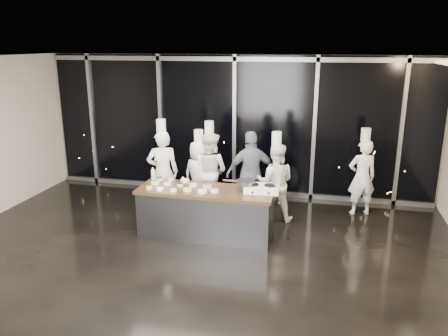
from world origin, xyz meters
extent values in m
plane|color=black|center=(0.00, 0.00, 0.00)|extent=(9.00, 9.00, 0.00)
cube|color=beige|center=(0.00, 3.50, 1.60)|extent=(9.00, 0.02, 3.20)
cube|color=beige|center=(0.00, -3.50, 1.60)|extent=(9.00, 0.02, 3.20)
cube|color=beige|center=(0.00, 0.00, 3.20)|extent=(9.00, 7.00, 0.02)
cube|color=black|center=(0.00, 3.44, 1.60)|extent=(8.90, 0.04, 3.18)
cube|color=gray|center=(0.00, 3.39, 3.10)|extent=(8.90, 0.08, 0.10)
cube|color=gray|center=(0.00, 3.39, 0.05)|extent=(8.90, 0.08, 0.10)
cube|color=gray|center=(-3.60, 3.39, 1.60)|extent=(0.08, 0.08, 3.20)
cube|color=gray|center=(-1.80, 3.39, 1.60)|extent=(0.08, 0.08, 3.20)
cube|color=gray|center=(0.00, 3.39, 1.60)|extent=(0.08, 0.08, 3.20)
cube|color=gray|center=(1.80, 3.39, 1.60)|extent=(0.08, 0.08, 3.20)
cube|color=gray|center=(3.60, 3.39, 1.60)|extent=(0.08, 0.08, 3.20)
cube|color=#3C3C42|center=(0.00, 0.90, 0.42)|extent=(2.40, 0.80, 0.84)
cube|color=#49321E|center=(0.00, 0.90, 0.87)|extent=(2.46, 0.86, 0.06)
cube|color=white|center=(1.00, 0.98, 0.96)|extent=(0.63, 0.41, 0.12)
cylinder|color=black|center=(0.85, 0.97, 1.03)|extent=(0.22, 0.22, 0.02)
cylinder|color=black|center=(1.15, 0.99, 1.03)|extent=(0.22, 0.22, 0.02)
cylinder|color=black|center=(0.87, 0.77, 0.95)|extent=(0.04, 0.02, 0.04)
cylinder|color=black|center=(1.15, 0.79, 0.95)|extent=(0.04, 0.02, 0.04)
cylinder|color=slate|center=(0.71, 0.97, 1.07)|extent=(0.35, 0.35, 0.05)
cube|color=#4C2B14|center=(0.43, 0.95, 1.07)|extent=(0.24, 0.05, 0.02)
cylinder|color=#AEAEB0|center=(1.32, 1.02, 1.14)|extent=(0.22, 0.22, 0.21)
cylinder|color=white|center=(-1.00, 0.70, 0.92)|extent=(0.11, 0.11, 0.04)
cylinder|color=#E35025|center=(-1.00, 0.70, 0.94)|extent=(0.09, 0.09, 0.01)
cylinder|color=white|center=(-0.99, 0.95, 0.92)|extent=(0.16, 0.16, 0.04)
cylinder|color=#CCB690|center=(-0.99, 0.95, 0.94)|extent=(0.13, 0.13, 0.01)
cylinder|color=white|center=(-1.01, 1.22, 0.92)|extent=(0.16, 0.16, 0.04)
cylinder|color=#372510|center=(-1.01, 1.22, 0.94)|extent=(0.13, 0.13, 0.01)
cylinder|color=white|center=(-0.78, 0.66, 0.92)|extent=(0.14, 0.14, 0.04)
cylinder|color=white|center=(-0.78, 0.66, 0.94)|extent=(0.11, 0.11, 0.01)
cylinder|color=white|center=(-0.76, 0.98, 0.92)|extent=(0.15, 0.15, 0.04)
cylinder|color=tan|center=(-0.76, 0.98, 0.94)|extent=(0.12, 0.12, 0.01)
cylinder|color=white|center=(-0.80, 1.24, 0.92)|extent=(0.11, 0.11, 0.04)
cylinder|color=#A77D53|center=(-0.80, 1.24, 0.94)|extent=(0.09, 0.09, 0.01)
cylinder|color=white|center=(-0.52, 0.65, 0.92)|extent=(0.12, 0.12, 0.04)
cylinder|color=#E9A960|center=(-0.52, 0.65, 0.94)|extent=(0.10, 0.10, 0.01)
cylinder|color=white|center=(-0.51, 0.97, 0.92)|extent=(0.12, 0.12, 0.04)
cylinder|color=black|center=(-0.51, 0.97, 0.94)|extent=(0.10, 0.10, 0.01)
cylinder|color=white|center=(-0.50, 1.23, 0.92)|extent=(0.16, 0.16, 0.04)
cylinder|color=white|center=(-0.50, 1.23, 0.94)|extent=(0.14, 0.14, 0.01)
cylinder|color=white|center=(-0.29, 0.74, 0.92)|extent=(0.16, 0.16, 0.04)
cylinder|color=tan|center=(-0.29, 0.74, 0.94)|extent=(0.13, 0.13, 0.01)
cylinder|color=white|center=(-0.28, 1.02, 0.92)|extent=(0.16, 0.16, 0.04)
cylinder|color=#A0835B|center=(-0.28, 1.02, 0.94)|extent=(0.13, 0.13, 0.01)
cylinder|color=white|center=(-0.01, 0.71, 0.92)|extent=(0.16, 0.16, 0.04)
cylinder|color=beige|center=(-0.01, 0.71, 0.94)|extent=(0.13, 0.13, 0.01)
cylinder|color=white|center=(0.00, 1.00, 0.92)|extent=(0.16, 0.16, 0.04)
cylinder|color=olive|center=(0.00, 1.00, 0.94)|extent=(0.13, 0.13, 0.01)
cylinder|color=white|center=(0.20, 0.78, 0.92)|extent=(0.14, 0.14, 0.04)
cylinder|color=gold|center=(0.20, 0.78, 0.94)|extent=(0.12, 0.12, 0.01)
cylinder|color=silver|center=(-1.14, 1.22, 1.00)|extent=(0.07, 0.07, 0.19)
cone|color=silver|center=(-1.14, 1.22, 1.12)|extent=(0.06, 0.06, 0.06)
imported|color=white|center=(-1.16, 1.79, 0.88)|extent=(0.75, 0.62, 1.75)
cylinder|color=white|center=(-1.16, 1.79, 1.85)|extent=(0.25, 0.25, 0.26)
imported|color=white|center=(-0.50, 2.16, 0.75)|extent=(0.82, 0.63, 1.50)
cylinder|color=white|center=(-0.50, 2.16, 1.60)|extent=(0.23, 0.23, 0.26)
imported|color=white|center=(-0.28, 2.20, 0.84)|extent=(0.96, 0.84, 1.68)
cylinder|color=white|center=(-0.28, 2.20, 1.78)|extent=(0.24, 0.24, 0.26)
imported|color=#121B31|center=(0.62, 2.13, 0.88)|extent=(1.11, 0.77, 1.75)
imported|color=white|center=(1.13, 1.95, 0.79)|extent=(0.80, 0.64, 1.57)
cylinder|color=white|center=(1.13, 1.95, 1.67)|extent=(0.20, 0.20, 0.26)
imported|color=white|center=(2.83, 2.65, 0.79)|extent=(0.67, 0.54, 1.59)
cylinder|color=white|center=(2.83, 2.65, 1.69)|extent=(0.24, 0.24, 0.26)
camera|label=1|loc=(2.02, -6.28, 3.43)|focal=35.00mm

